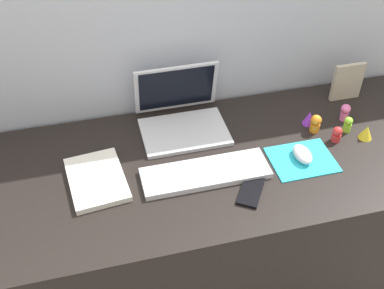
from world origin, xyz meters
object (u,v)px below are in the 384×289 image
Objects in this scene: mouse at (302,154)px; toy_figurine_pink at (345,112)px; keyboard at (205,173)px; toy_figurine_yellow at (366,132)px; notebook_pad at (97,179)px; toy_figurine_purple at (309,118)px; toy_figurine_lime at (348,124)px; picture_frame at (347,82)px; cell_phone at (251,191)px; toy_figurine_red at (337,134)px; toy_figurine_orange at (316,123)px; laptop at (181,112)px.

mouse is 1.46× the size of toy_figurine_pink.
toy_figurine_pink is at bearing 15.58° from keyboard.
toy_figurine_pink is at bearing 101.25° from toy_figurine_yellow.
toy_figurine_pink reaches higher than notebook_pad.
toy_figurine_purple is 0.13m from toy_figurine_lime.
toy_figurine_purple is (-0.16, 0.12, -0.00)m from toy_figurine_yellow.
picture_frame is 2.92× the size of toy_figurine_purple.
notebook_pad is at bearing 170.21° from keyboard.
picture_frame is at bearing 43.32° from mouse.
cell_phone is 0.52m from toy_figurine_pink.
cell_phone is 0.85× the size of picture_frame.
notebook_pad is 1.00m from picture_frame.
toy_figurine_red reaches higher than cell_phone.
picture_frame reaches higher than mouse.
cell_phone is at bearing -42.44° from keyboard.
cell_phone is 0.39m from toy_figurine_orange.
cell_phone is at bearing -139.09° from toy_figurine_purple.
laptop is at bearing 162.10° from toy_figurine_lime.
toy_figurine_red reaches higher than keyboard.
toy_figurine_orange is at bearing -86.73° from toy_figurine_purple.
toy_figurine_yellow is 0.90× the size of toy_figurine_red.
keyboard is 0.59m from toy_figurine_yellow.
notebook_pad is at bearing -167.33° from cell_phone.
keyboard is at bearing 179.55° from mouse.
keyboard is at bearing -175.73° from toy_figurine_yellow.
mouse reaches higher than cell_phone.
keyboard is 6.11× the size of toy_figurine_orange.
toy_figurine_orange reaches higher than toy_figurine_pink.
toy_figurine_yellow is at bearing -27.15° from toy_figurine_orange.
notebook_pad is (-0.67, 0.06, -0.01)m from mouse.
toy_figurine_lime is at bearing 33.62° from toy_figurine_red.
toy_figurine_yellow is at bearing -6.84° from notebook_pad.
toy_figurine_yellow is (0.26, 0.05, 0.00)m from mouse.
picture_frame is 2.24× the size of toy_figurine_orange.
mouse is at bearing -145.77° from toy_figurine_pink.
picture_frame is at bearing 80.05° from toy_figurine_yellow.
toy_figurine_red is 0.13m from toy_figurine_pink.
toy_figurine_lime reaches higher than toy_figurine_purple.
toy_figurine_orange reaches higher than cell_phone.
toy_figurine_yellow is 0.17m from toy_figurine_orange.
toy_figurine_orange is 1.14× the size of toy_figurine_lime.
toy_figurine_purple is 0.12m from toy_figurine_red.
toy_figurine_orange reaches higher than toy_figurine_purple.
cell_phone is at bearing -154.86° from toy_figurine_lime.
toy_figurine_red is (0.50, -0.22, -0.02)m from laptop.
keyboard is 0.45m from toy_figurine_orange.
toy_figurine_orange is at bearing -141.38° from picture_frame.
toy_figurine_purple is 0.90× the size of toy_figurine_red.
picture_frame is at bearing 38.62° from toy_figurine_orange.
toy_figurine_red is (0.37, 0.16, 0.02)m from cell_phone.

